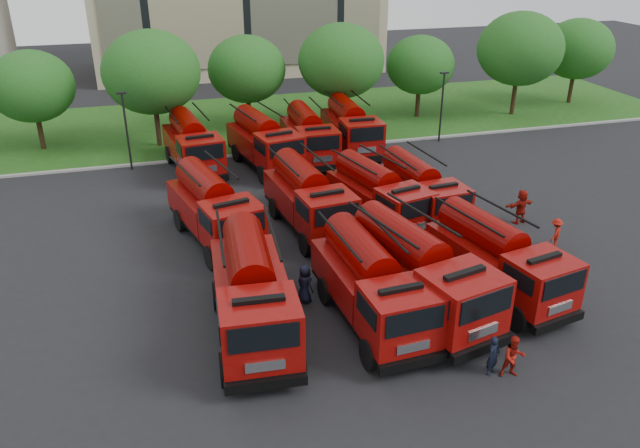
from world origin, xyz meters
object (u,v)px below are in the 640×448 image
at_px(fire_truck_6, 378,195).
at_px(firefighter_5, 519,223).
at_px(fire_truck_3, 498,259).
at_px(fire_truck_1, 371,284).
at_px(fire_truck_7, 419,190).
at_px(firefighter_1, 511,376).
at_px(firefighter_3, 553,247).
at_px(fire_truck_10, 309,136).
at_px(firefighter_4, 305,301).
at_px(fire_truck_11, 351,127).
at_px(firefighter_2, 493,285).
at_px(fire_truck_2, 417,273).
at_px(fire_truck_0, 252,292).
at_px(firefighter_0, 491,373).
at_px(fire_truck_4, 214,209).
at_px(fire_truck_8, 192,144).
at_px(fire_truck_5, 308,198).
at_px(fire_truck_9, 264,142).

xyz_separation_m(fire_truck_6, firefighter_5, (7.37, -2.04, -1.62)).
bearing_deg(fire_truck_3, firefighter_5, 38.65).
distance_m(fire_truck_1, fire_truck_7, 10.50).
relative_size(firefighter_1, firefighter_3, 1.07).
distance_m(fire_truck_10, firefighter_4, 18.03).
bearing_deg(firefighter_3, fire_truck_11, -110.39).
xyz_separation_m(fire_truck_7, firefighter_2, (0.35, -7.50, -1.59)).
height_order(fire_truck_3, firefighter_3, fire_truck_3).
xyz_separation_m(fire_truck_2, firefighter_3, (8.95, 3.41, -1.83)).
distance_m(fire_truck_0, firefighter_0, 9.20).
bearing_deg(firefighter_2, fire_truck_1, 102.58).
height_order(fire_truck_4, fire_truck_10, fire_truck_4).
height_order(fire_truck_8, firefighter_3, fire_truck_8).
height_order(fire_truck_8, firefighter_0, fire_truck_8).
bearing_deg(fire_truck_11, fire_truck_2, -99.02).
bearing_deg(fire_truck_2, firefighter_5, 22.60).
height_order(fire_truck_0, fire_truck_8, fire_truck_0).
height_order(fire_truck_2, fire_truck_8, fire_truck_2).
bearing_deg(firefighter_2, fire_truck_10, 13.29).
height_order(fire_truck_6, fire_truck_11, fire_truck_11).
bearing_deg(fire_truck_11, fire_truck_5, -116.36).
relative_size(fire_truck_10, firefighter_3, 4.84).
bearing_deg(fire_truck_11, fire_truck_10, -162.96).
bearing_deg(fire_truck_9, firefighter_3, -64.17).
height_order(fire_truck_0, firefighter_3, fire_truck_0).
bearing_deg(firefighter_3, fire_truck_7, -82.31).
relative_size(fire_truck_2, fire_truck_4, 1.05).
bearing_deg(fire_truck_1, fire_truck_2, 1.58).
distance_m(fire_truck_1, fire_truck_6, 9.30).
distance_m(fire_truck_8, firefighter_1, 25.67).
relative_size(fire_truck_1, firefighter_4, 4.45).
relative_size(firefighter_3, firefighter_5, 0.81).
bearing_deg(fire_truck_8, firefighter_0, -78.12).
bearing_deg(fire_truck_6, firefighter_0, -105.53).
bearing_deg(fire_truck_0, fire_truck_1, -2.13).
distance_m(fire_truck_1, firefighter_1, 6.09).
distance_m(fire_truck_6, firefighter_4, 8.76).
bearing_deg(fire_truck_2, firefighter_4, 141.95).
relative_size(fire_truck_4, firefighter_0, 5.16).
height_order(fire_truck_3, firefighter_0, fire_truck_3).
relative_size(fire_truck_2, fire_truck_3, 1.10).
bearing_deg(firefighter_5, fire_truck_5, -20.87).
bearing_deg(firefighter_4, fire_truck_9, -34.13).
bearing_deg(fire_truck_10, firefighter_3, -61.47).
distance_m(fire_truck_1, fire_truck_3, 5.97).
relative_size(fire_truck_0, fire_truck_2, 0.97).
distance_m(fire_truck_1, firefighter_3, 11.69).
bearing_deg(fire_truck_8, fire_truck_7, -51.58).
height_order(fire_truck_3, firefighter_1, fire_truck_3).
distance_m(fire_truck_5, fire_truck_8, 11.61).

